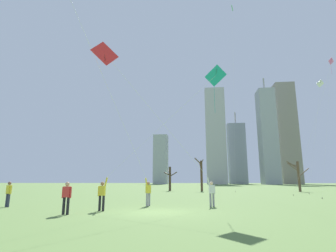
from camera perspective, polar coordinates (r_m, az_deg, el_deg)
name	(u,v)px	position (r m, az deg, el deg)	size (l,w,h in m)	color
ground_plane	(156,212)	(15.23, -2.51, -17.97)	(400.00, 400.00, 0.00)	#5B7A3D
kite_flyer_foreground_left_orange	(135,160)	(17.60, -7.11, -7.16)	(5.12, 9.66, 15.54)	gray
kite_flyer_midfield_center_teal	(132,163)	(16.07, -7.65, -7.77)	(7.79, 2.45, 9.29)	black
kite_flyer_midfield_right_red	(187,160)	(17.28, 4.11, -7.31)	(7.00, 5.59, 9.56)	gray
bystander_watching_nearby	(67,196)	(14.93, -20.93, -13.88)	(0.51, 0.22, 1.62)	black
bystander_far_off_by_trees	(9,193)	(20.81, -31.01, -12.17)	(0.47, 0.33, 1.62)	#33384C
distant_kite_high_overhead_green	(232,25)	(46.42, 13.66, 20.28)	(0.37, 5.90, 29.25)	green
distant_kite_drifting_right_pink	(330,73)	(37.39, 31.46, 9.72)	(4.89, 4.05, 16.33)	pink
distant_kite_drifting_left_white	(319,91)	(44.55, 29.71, 6.55)	(4.43, 1.94, 16.16)	white
bare_tree_left_of_center	(201,174)	(45.63, 7.14, -10.18)	(1.55, 2.56, 5.47)	#4C3828
bare_tree_leftmost	(170,178)	(46.42, 0.41, -11.09)	(2.46, 2.31, 4.07)	#423326
bare_tree_far_right_edge	(298,175)	(47.77, 26.16, -9.37)	(3.44, 0.61, 4.86)	brown
skyline_tall_tower	(161,159)	(143.12, -1.56, -7.18)	(7.29, 7.97, 25.88)	#9EA3AD
skyline_squat_block	(237,153)	(151.95, 14.57, -5.69)	(9.59, 6.00, 39.95)	gray
skyline_short_annex	(287,132)	(159.01, 24.09, -1.28)	(10.30, 9.03, 55.23)	gray
skyline_mid_tower_left	(268,136)	(140.87, 20.59, -1.99)	(7.72, 9.62, 53.85)	#9EA3AD
skyline_slender_spire	(216,135)	(140.69, 10.18, -1.89)	(10.15, 5.32, 50.35)	#B2B2B7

